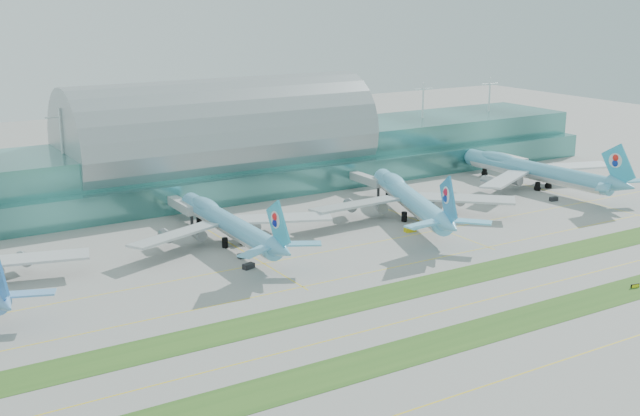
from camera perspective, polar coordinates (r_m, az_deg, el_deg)
ground at (r=211.89m, az=7.81°, el=-5.65°), size 700.00×700.00×0.00m
terminal at (r=314.48m, az=-7.04°, el=3.90°), size 340.00×69.10×36.00m
grass_strip_near at (r=192.69m, az=13.11°, el=-8.06°), size 420.00×12.00×0.08m
grass_strip_far at (r=213.32m, az=7.48°, el=-5.48°), size 420.00×12.00×0.08m
taxiline_a at (r=180.41m, az=17.59°, el=-10.04°), size 420.00×0.35×0.01m
taxiline_b at (r=202.04m, az=10.33°, el=-6.81°), size 420.00×0.35×0.01m
taxiline_c at (r=225.20m, az=4.93°, el=-4.30°), size 420.00×0.35×0.01m
taxiline_d at (r=242.30m, az=1.85°, el=-2.84°), size 420.00×0.35×0.01m
airliner_b at (r=247.24m, az=-6.59°, el=-1.00°), size 67.11×76.06×20.96m
airliner_c at (r=274.87m, az=6.39°, el=0.75°), size 68.29×79.48×22.64m
airliner_d at (r=327.49m, az=14.99°, el=2.66°), size 73.29×83.50×22.97m
gse_c at (r=224.79m, az=-5.10°, el=-4.14°), size 3.69×2.64×1.50m
gse_d at (r=233.87m, az=-5.51°, el=-3.40°), size 2.94×1.80×1.30m
gse_e at (r=259.70m, az=6.43°, el=-1.51°), size 3.73×2.13×1.64m
gse_f at (r=272.22m, az=8.45°, el=-0.83°), size 3.27×2.58×1.41m
gse_g at (r=308.60m, az=16.28°, el=0.62°), size 3.28×1.81×1.52m
gse_h at (r=340.43m, az=18.46°, el=1.75°), size 3.43×2.49×1.40m
taxiway_sign_east at (r=225.25m, az=21.49°, el=-5.18°), size 2.61×0.76×1.11m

